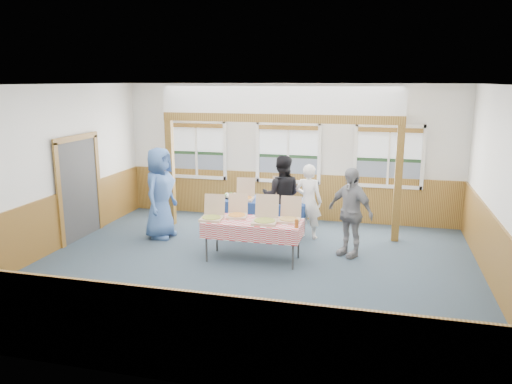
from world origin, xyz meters
TOP-DOWN VIEW (x-y plane):
  - floor at (0.00, 0.00)m, footprint 8.00×8.00m
  - ceiling at (0.00, 0.00)m, footprint 8.00×8.00m
  - wall_back at (0.00, 3.50)m, footprint 8.00×0.00m
  - wall_front at (0.00, -3.50)m, footprint 8.00×0.00m
  - wall_left at (-4.00, 0.00)m, footprint 0.00×8.00m
  - wall_right at (4.00, 0.00)m, footprint 0.00×8.00m
  - wainscot_back at (0.00, 3.48)m, footprint 7.98×0.05m
  - wainscot_front at (0.00, -3.48)m, footprint 7.98×0.05m
  - wainscot_left at (-3.98, 0.00)m, footprint 0.05×6.98m
  - wainscot_right at (3.98, 0.00)m, footprint 0.05×6.98m
  - cased_opening at (-3.96, 0.90)m, footprint 0.06×1.30m
  - window_left at (-2.30, 3.46)m, footprint 1.56×0.10m
  - window_mid at (0.00, 3.46)m, footprint 1.56×0.10m
  - window_right at (2.30, 3.46)m, footprint 1.56×0.10m
  - post_left at (-2.50, 2.30)m, footprint 0.15×0.15m
  - post_right at (2.50, 2.30)m, footprint 0.15×0.15m
  - cross_beam at (0.00, 2.30)m, footprint 5.15×0.18m
  - table_left at (-0.27, 2.12)m, footprint 1.91×0.90m
  - table_right at (-0.08, 0.45)m, footprint 1.91×1.14m
  - pizza_box_a at (-0.68, 2.01)m, footprint 0.45×0.53m
  - pizza_box_b at (0.07, 2.28)m, footprint 0.46×0.55m
  - pizza_box_c at (-0.83, 0.35)m, footprint 0.43×0.51m
  - pizza_box_d at (-0.44, 0.64)m, footprint 0.44×0.51m
  - pizza_box_e at (0.17, 0.38)m, footprint 0.47×0.55m
  - pizza_box_f at (0.57, 0.59)m, footprint 0.39×0.48m
  - veggie_tray at (-1.02, 2.12)m, footprint 0.40×0.40m
  - drink_glass at (0.77, 0.20)m, footprint 0.07×0.07m
  - woman_white at (0.71, 2.04)m, footprint 0.64×0.47m
  - woman_black at (0.13, 2.08)m, footprint 0.91×0.75m
  - man_blue at (-2.32, 1.32)m, footprint 0.67×0.98m
  - person_grey at (1.63, 1.15)m, footprint 1.06×0.90m

SIDE VIEW (x-z plane):
  - floor at x=0.00m, z-range 0.00..0.00m
  - wainscot_back at x=0.00m, z-range 0.00..1.10m
  - wainscot_front at x=0.00m, z-range 0.00..1.10m
  - wainscot_left at x=-3.98m, z-range 0.00..1.10m
  - wainscot_right at x=3.98m, z-range 0.00..1.10m
  - table_right at x=-0.08m, z-range 0.32..1.08m
  - table_left at x=-0.27m, z-range 0.32..1.08m
  - veggie_tray at x=-1.02m, z-range 0.74..0.83m
  - woman_white at x=0.71m, z-range 0.00..1.58m
  - pizza_box_d at x=-0.44m, z-range 0.62..1.02m
  - pizza_box_f at x=0.57m, z-range 0.61..1.03m
  - pizza_box_c at x=-0.83m, z-range 0.61..1.04m
  - pizza_box_a at x=-0.68m, z-range 0.61..1.04m
  - pizza_box_b at x=0.07m, z-range 0.60..1.05m
  - pizza_box_e at x=0.17m, z-range 0.59..1.06m
  - drink_glass at x=0.77m, z-range 0.76..0.91m
  - person_grey at x=1.63m, z-range 0.00..1.70m
  - woman_black at x=0.13m, z-range 0.00..1.74m
  - man_blue at x=-2.32m, z-range 0.00..1.92m
  - cased_opening at x=-3.96m, z-range 0.00..2.10m
  - post_left at x=-2.50m, z-range 0.00..2.40m
  - post_right at x=2.50m, z-range 0.00..2.40m
  - wall_back at x=0.00m, z-range -2.40..5.60m
  - wall_front at x=0.00m, z-range -2.40..5.60m
  - wall_left at x=-4.00m, z-range -2.40..5.60m
  - wall_right at x=4.00m, z-range -2.40..5.60m
  - window_left at x=-2.30m, z-range 0.95..2.41m
  - window_mid at x=0.00m, z-range 0.95..2.41m
  - window_right at x=2.30m, z-range 0.95..2.41m
  - cross_beam at x=0.00m, z-range 2.40..2.58m
  - ceiling at x=0.00m, z-range 3.20..3.20m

